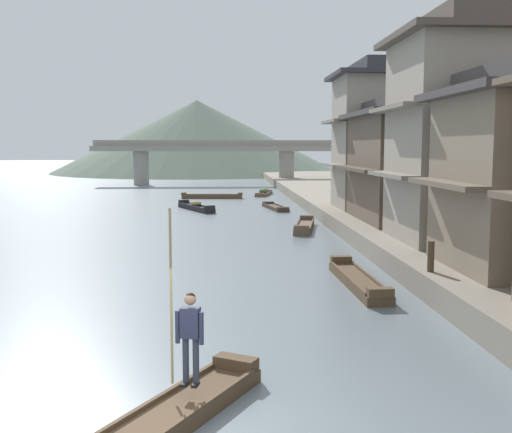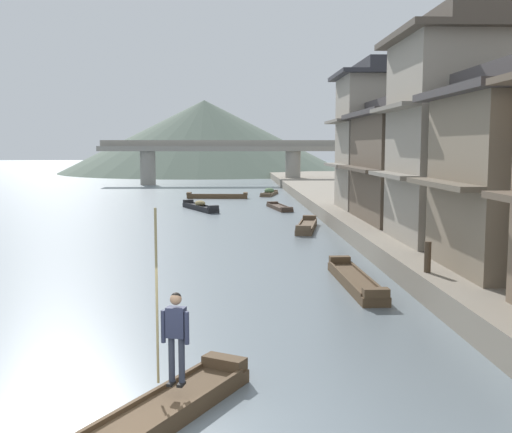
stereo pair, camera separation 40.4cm
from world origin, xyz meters
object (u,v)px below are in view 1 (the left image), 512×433
Objects in this scene: boat_midriver_drifting at (358,281)px; stone_bridge at (214,155)px; boatman_person at (189,327)px; boat_moored_far at (264,193)px; boat_moored_second at (304,226)px; mooring_post_dock_mid at (431,256)px; boat_midriver_upstream at (275,207)px; house_waterfront_narrow at (403,161)px; boat_foreground_poled at (157,426)px; boat_moored_nearest at (196,207)px; house_waterfront_tall at (452,131)px; boat_moored_third at (212,196)px; house_waterfront_far at (380,136)px.

stone_bridge reaches higher than boat_midriver_drifting.
boatman_person is 0.66× the size of boat_moored_far.
boat_moored_second is 5.54× the size of mooring_post_dock_mid.
house_waterfront_narrow is (5.28, -13.92, 3.68)m from boat_midriver_upstream.
boat_moored_nearest reaches higher than boat_foreground_poled.
boat_midriver_drifting is at bearing -112.55° from house_waterfront_narrow.
boat_foreground_poled is at bearing -90.11° from stone_bridge.
boat_moored_nearest is at bearing 118.21° from house_waterfront_tall.
boat_moored_far is at bearing 84.69° from boatman_person.
boat_moored_third is at bearing 84.33° from boat_moored_nearest.
boat_moored_third is 0.19× the size of stone_bridge.
boatman_person is 0.60× the size of boat_moored_second.
boat_moored_second is at bearing 89.75° from boat_midriver_drifting.
boat_moored_second is at bearing -142.06° from house_waterfront_far.
boat_foreground_poled is at bearing -95.78° from boat_moored_far.
house_waterfront_narrow reaches higher than boat_moored_third.
boat_moored_third is 32.28m from house_waterfront_tall.
boat_moored_third is at bearing 108.09° from house_waterfront_tall.
boat_midriver_upstream is (5.71, 0.45, -0.11)m from boat_moored_nearest.
house_waterfront_narrow is at bearing -93.84° from house_waterfront_far.
house_waterfront_tall is at bearing 55.51° from boatman_person.
house_waterfront_far reaches higher than house_waterfront_narrow.
house_waterfront_tall reaches higher than mooring_post_dock_mid.
boat_foreground_poled is 1.00× the size of boat_moored_nearest.
boatman_person is 29.34m from house_waterfront_far.
boat_moored_third is at bearing -89.89° from stone_bridge.
mooring_post_dock_mid reaches higher than boat_moored_nearest.
boat_midriver_drifting is at bearing -88.71° from boat_midriver_upstream.
house_waterfront_far is at bearing 86.16° from house_waterfront_narrow.
boat_foreground_poled is at bearing -117.83° from boat_midriver_drifting.
mooring_post_dock_mid is at bearing 48.87° from boatman_person.
boat_moored_second is 1.10× the size of boat_moored_far.
house_waterfront_tall is (4.62, 4.50, 4.94)m from boat_midriver_drifting.
stone_bridge is (-4.79, 16.63, 3.28)m from boat_moored_far.
boat_moored_second is 24.35m from boat_moored_far.
boat_midriver_drifting is 0.19× the size of stone_bridge.
house_waterfront_far is at bearing 69.68° from boatman_person.
boat_moored_far is at bearing 101.03° from house_waterfront_narrow.
house_waterfront_narrow is 44.66m from stone_bridge.
boat_foreground_poled is 0.98× the size of boat_moored_third.
boat_moored_nearest reaches higher than boat_moored_second.
house_waterfront_tall is 13.36m from house_waterfront_far.
mooring_post_dock_mid reaches higher than boat_midriver_drifting.
boat_moored_second is 0.58× the size of house_waterfront_tall.
house_waterfront_narrow is at bearing -66.94° from boat_moored_third.
boat_midriver_upstream is at bearing 82.20° from boat_foreground_poled.
house_waterfront_tall reaches higher than boat_moored_far.
stone_bridge is at bearing 88.18° from boat_moored_nearest.
boat_foreground_poled is at bearing -130.07° from mooring_post_dock_mid.
house_waterfront_tall is (4.56, -9.38, 4.94)m from boat_moored_second.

